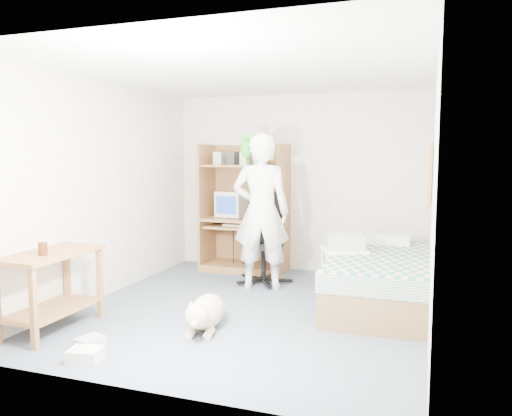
# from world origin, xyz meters

# --- Properties ---
(floor) EXTENTS (4.00, 4.00, 0.00)m
(floor) POSITION_xyz_m (0.00, 0.00, 0.00)
(floor) COLOR #4E5C6A
(floor) RESTS_ON ground
(wall_back) EXTENTS (3.60, 0.02, 2.50)m
(wall_back) POSITION_xyz_m (0.00, 2.00, 1.25)
(wall_back) COLOR beige
(wall_back) RESTS_ON floor
(wall_right) EXTENTS (0.02, 4.00, 2.50)m
(wall_right) POSITION_xyz_m (1.80, 0.00, 1.25)
(wall_right) COLOR beige
(wall_right) RESTS_ON floor
(wall_left) EXTENTS (0.02, 4.00, 2.50)m
(wall_left) POSITION_xyz_m (-1.80, 0.00, 1.25)
(wall_left) COLOR beige
(wall_left) RESTS_ON floor
(ceiling) EXTENTS (3.60, 4.00, 0.02)m
(ceiling) POSITION_xyz_m (0.00, 0.00, 2.50)
(ceiling) COLOR white
(ceiling) RESTS_ON wall_back
(computer_hutch) EXTENTS (1.20, 0.63, 1.80)m
(computer_hutch) POSITION_xyz_m (-0.70, 1.74, 0.82)
(computer_hutch) COLOR brown
(computer_hutch) RESTS_ON floor
(bed) EXTENTS (1.02, 2.02, 0.66)m
(bed) POSITION_xyz_m (1.30, 0.62, 0.29)
(bed) COLOR brown
(bed) RESTS_ON floor
(side_desk) EXTENTS (0.50, 1.00, 0.75)m
(side_desk) POSITION_xyz_m (-1.55, -1.20, 0.49)
(side_desk) COLOR brown
(side_desk) RESTS_ON floor
(corkboard) EXTENTS (0.04, 0.94, 0.66)m
(corkboard) POSITION_xyz_m (1.77, 0.90, 1.45)
(corkboard) COLOR #936442
(corkboard) RESTS_ON wall_right
(office_chair) EXTENTS (0.65, 0.65, 1.15)m
(office_chair) POSITION_xyz_m (-0.23, 1.18, 0.41)
(office_chair) COLOR black
(office_chair) RESTS_ON floor
(person) EXTENTS (0.78, 0.59, 1.91)m
(person) POSITION_xyz_m (-0.17, 0.86, 0.96)
(person) COLOR white
(person) RESTS_ON floor
(parrot) EXTENTS (0.14, 0.25, 0.39)m
(parrot) POSITION_xyz_m (-0.37, 0.88, 1.75)
(parrot) COLOR #16991A
(parrot) RESTS_ON person
(dog) EXTENTS (0.44, 0.98, 0.37)m
(dog) POSITION_xyz_m (-0.21, -0.69, 0.16)
(dog) COLOR #CDB28A
(dog) RESTS_ON floor
(printer_cart) EXTENTS (0.60, 0.54, 0.59)m
(printer_cart) POSITION_xyz_m (0.88, 0.71, 0.39)
(printer_cart) COLOR white
(printer_cart) RESTS_ON floor
(printer) EXTENTS (0.51, 0.45, 0.18)m
(printer) POSITION_xyz_m (0.88, 0.71, 0.68)
(printer) COLOR #A8A8A3
(printer) RESTS_ON printer_cart
(crt_monitor) EXTENTS (0.42, 0.44, 0.36)m
(crt_monitor) POSITION_xyz_m (-0.90, 1.75, 0.95)
(crt_monitor) COLOR beige
(crt_monitor) RESTS_ON computer_hutch
(keyboard) EXTENTS (0.45, 0.16, 0.03)m
(keyboard) POSITION_xyz_m (-0.73, 1.58, 0.67)
(keyboard) COLOR beige
(keyboard) RESTS_ON computer_hutch
(pencil_cup) EXTENTS (0.08, 0.08, 0.12)m
(pencil_cup) POSITION_xyz_m (-0.31, 1.65, 0.82)
(pencil_cup) COLOR gold
(pencil_cup) RESTS_ON computer_hutch
(drink_glass) EXTENTS (0.08, 0.08, 0.12)m
(drink_glass) POSITION_xyz_m (-1.50, -1.35, 0.81)
(drink_glass) COLOR #3D1E09
(drink_glass) RESTS_ON side_desk
(floor_box_a) EXTENTS (0.29, 0.25, 0.10)m
(floor_box_a) POSITION_xyz_m (-0.80, -1.70, 0.05)
(floor_box_a) COLOR white
(floor_box_a) RESTS_ON floor
(floor_box_b) EXTENTS (0.23, 0.26, 0.08)m
(floor_box_b) POSITION_xyz_m (-0.96, -1.43, 0.04)
(floor_box_b) COLOR beige
(floor_box_b) RESTS_ON floor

